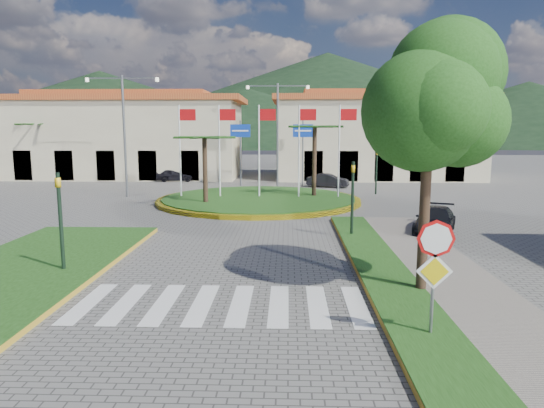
{
  "coord_description": "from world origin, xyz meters",
  "views": [
    {
      "loc": [
        1.82,
        -7.98,
        4.49
      ],
      "look_at": [
        1.29,
        8.0,
        2.03
      ],
      "focal_mm": 32.0,
      "sensor_mm": 36.0,
      "label": 1
    }
  ],
  "objects_px": {
    "roundabout_island": "(259,199)",
    "car_dark_a": "(176,175)",
    "stop_sign": "(435,260)",
    "car_dark_b": "(328,180)",
    "white_van": "(175,173)",
    "car_side_right": "(435,220)",
    "deciduous_tree": "(430,103)"
  },
  "relations": [
    {
      "from": "car_dark_a",
      "to": "roundabout_island",
      "type": "bearing_deg",
      "value": -152.11
    },
    {
      "from": "roundabout_island",
      "to": "car_dark_b",
      "type": "relative_size",
      "value": 3.89
    },
    {
      "from": "stop_sign",
      "to": "car_dark_b",
      "type": "relative_size",
      "value": 0.81
    },
    {
      "from": "stop_sign",
      "to": "roundabout_island",
      "type": "bearing_deg",
      "value": 103.73
    },
    {
      "from": "deciduous_tree",
      "to": "car_dark_b",
      "type": "relative_size",
      "value": 2.08
    },
    {
      "from": "car_dark_a",
      "to": "car_side_right",
      "type": "distance_m",
      "value": 26.48
    },
    {
      "from": "roundabout_island",
      "to": "stop_sign",
      "type": "relative_size",
      "value": 4.79
    },
    {
      "from": "car_dark_a",
      "to": "stop_sign",
      "type": "bearing_deg",
      "value": -163.94
    },
    {
      "from": "deciduous_tree",
      "to": "car_side_right",
      "type": "xyz_separation_m",
      "value": [
        2.77,
        8.07,
        -4.61
      ]
    },
    {
      "from": "stop_sign",
      "to": "car_side_right",
      "type": "bearing_deg",
      "value": 73.12
    },
    {
      "from": "deciduous_tree",
      "to": "stop_sign",
      "type": "bearing_deg",
      "value": -101.18
    },
    {
      "from": "stop_sign",
      "to": "car_dark_b",
      "type": "distance_m",
      "value": 28.07
    },
    {
      "from": "stop_sign",
      "to": "white_van",
      "type": "xyz_separation_m",
      "value": [
        -13.34,
        33.62,
        -1.2
      ]
    },
    {
      "from": "roundabout_island",
      "to": "car_dark_b",
      "type": "bearing_deg",
      "value": 58.19
    },
    {
      "from": "deciduous_tree",
      "to": "car_side_right",
      "type": "height_order",
      "value": "deciduous_tree"
    },
    {
      "from": "deciduous_tree",
      "to": "car_dark_b",
      "type": "xyz_separation_m",
      "value": [
        -0.53,
        25.0,
        -4.64
      ]
    },
    {
      "from": "roundabout_island",
      "to": "white_van",
      "type": "relative_size",
      "value": 2.98
    },
    {
      "from": "white_van",
      "to": "deciduous_tree",
      "type": "bearing_deg",
      "value": -131.21
    },
    {
      "from": "stop_sign",
      "to": "car_dark_b",
      "type": "bearing_deg",
      "value": 89.86
    },
    {
      "from": "roundabout_island",
      "to": "car_side_right",
      "type": "distance_m",
      "value": 12.18
    },
    {
      "from": "roundabout_island",
      "to": "car_dark_b",
      "type": "height_order",
      "value": "roundabout_island"
    },
    {
      "from": "stop_sign",
      "to": "deciduous_tree",
      "type": "distance_m",
      "value": 4.59
    },
    {
      "from": "deciduous_tree",
      "to": "car_side_right",
      "type": "distance_m",
      "value": 9.7
    },
    {
      "from": "stop_sign",
      "to": "white_van",
      "type": "height_order",
      "value": "stop_sign"
    },
    {
      "from": "car_dark_b",
      "to": "deciduous_tree",
      "type": "bearing_deg",
      "value": -164.62
    },
    {
      "from": "roundabout_island",
      "to": "car_dark_a",
      "type": "height_order",
      "value": "roundabout_island"
    },
    {
      "from": "roundabout_island",
      "to": "car_dark_a",
      "type": "xyz_separation_m",
      "value": [
        -8.0,
        11.96,
        0.41
      ]
    },
    {
      "from": "white_van",
      "to": "car_side_right",
      "type": "relative_size",
      "value": 1.1
    },
    {
      "from": "white_van",
      "to": "car_side_right",
      "type": "bearing_deg",
      "value": -119.13
    },
    {
      "from": "car_side_right",
      "to": "deciduous_tree",
      "type": "bearing_deg",
      "value": -87.19
    },
    {
      "from": "stop_sign",
      "to": "deciduous_tree",
      "type": "relative_size",
      "value": 0.39
    },
    {
      "from": "roundabout_island",
      "to": "car_dark_a",
      "type": "relative_size",
      "value": 3.74
    }
  ]
}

